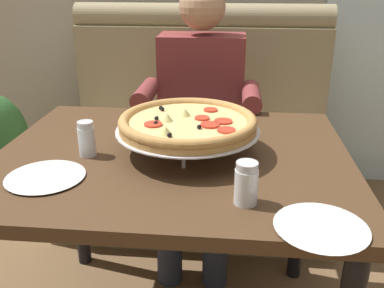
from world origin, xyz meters
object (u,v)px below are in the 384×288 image
Objects in this scene: pizza at (188,123)px; shaker_parmesan at (87,141)px; diner_main at (200,106)px; plate_near_left at (45,175)px; shaker_pepper_flakes at (246,186)px; plate_near_right at (321,225)px; booth_bench at (197,145)px; dining_table at (173,179)px.

pizza is 4.06× the size of shaker_parmesan.
shaker_parmesan is at bearing -112.87° from diner_main.
pizza is 0.45m from plate_near_left.
pizza is 0.32m from shaker_parmesan.
pizza is at bearing 10.45° from shaker_parmesan.
shaker_parmesan is (-0.31, -0.06, -0.05)m from pizza.
shaker_pepper_flakes is 0.20m from plate_near_right.
booth_bench is 1.26× the size of dining_table.
dining_table is (0.00, -0.92, 0.26)m from booth_bench.
booth_bench reaches higher than dining_table.
shaker_parmesan reaches higher than dining_table.
booth_bench is 1.24m from plate_near_left.
pizza is at bearing -88.76° from diner_main.
diner_main is 1.11m from plate_near_right.
dining_table is 5.26× the size of plate_near_right.
shaker_pepper_flakes reaches higher than plate_near_left.
booth_bench is 6.42× the size of plate_near_left.
booth_bench reaches higher than shaker_parmesan.
shaker_pepper_flakes is at bearing -78.60° from diner_main.
dining_table is at bearing 134.99° from plate_near_right.
dining_table is 5.08× the size of plate_near_left.
shaker_pepper_flakes is (0.18, -0.31, -0.05)m from pizza.
dining_table is at bearing 9.89° from shaker_parmesan.
plate_near_right reaches higher than dining_table.
diner_main reaches higher than dining_table.
shaker_parmesan is 0.74m from plate_near_right.
dining_table is at bearing -90.00° from booth_bench.
plate_near_right is at bearing -14.07° from plate_near_left.
plate_near_left is at bearing -112.66° from diner_main.
plate_near_left is at bearing 171.57° from shaker_pepper_flakes.
shaker_pepper_flakes is at bearing -79.47° from booth_bench.
plate_near_right is (0.72, -0.18, 0.00)m from plate_near_left.
booth_bench is 1.30m from shaker_pepper_flakes.
pizza is at bearing 13.47° from dining_table.
pizza is 2.05× the size of plate_near_left.
diner_main is 2.81× the size of pizza.
shaker_parmesan is at bearing 152.87° from shaker_pepper_flakes.
diner_main is at bearing 67.13° from shaker_parmesan.
plate_near_right is (0.39, -1.32, 0.37)m from booth_bench.
dining_table is 10.07× the size of shaker_pepper_flakes.
diner_main is 0.66m from pizza.
plate_near_right is (0.36, -1.05, 0.05)m from diner_main.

